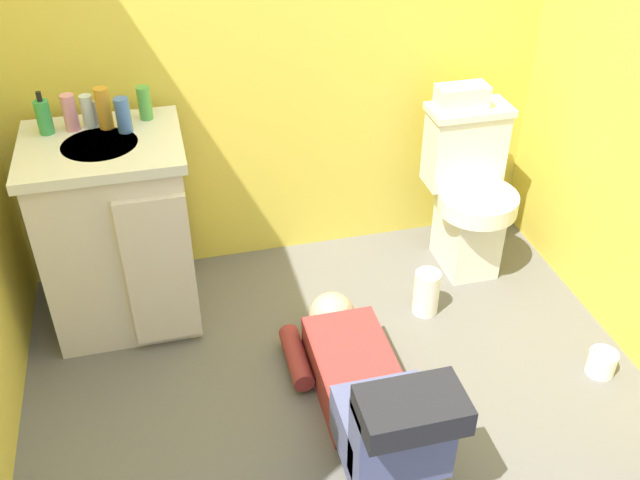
% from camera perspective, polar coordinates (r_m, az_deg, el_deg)
% --- Properties ---
extents(ground_plane, '(2.85, 2.99, 0.04)m').
position_cam_1_polar(ground_plane, '(2.77, 1.71, -12.51)').
color(ground_plane, '#615E58').
extents(toilet, '(0.36, 0.46, 0.75)m').
position_cam_1_polar(toilet, '(3.27, 11.85, 3.72)').
color(toilet, silver).
rests_on(toilet, ground_plane).
extents(vanity_cabinet, '(0.60, 0.53, 0.82)m').
position_cam_1_polar(vanity_cabinet, '(2.96, -15.96, 0.64)').
color(vanity_cabinet, beige).
rests_on(vanity_cabinet, ground_plane).
extents(faucet, '(0.02, 0.02, 0.10)m').
position_cam_1_polar(faucet, '(2.87, -17.50, 9.69)').
color(faucet, silver).
rests_on(faucet, vanity_cabinet).
extents(person_plumber, '(0.39, 1.06, 0.52)m').
position_cam_1_polar(person_plumber, '(2.53, 3.90, -12.03)').
color(person_plumber, maroon).
rests_on(person_plumber, ground_plane).
extents(tissue_box, '(0.22, 0.11, 0.10)m').
position_cam_1_polar(tissue_box, '(3.13, 11.36, 11.26)').
color(tissue_box, silver).
rests_on(tissue_box, toilet).
extents(soap_dispenser, '(0.06, 0.06, 0.17)m').
position_cam_1_polar(soap_dispenser, '(2.87, -21.36, 9.24)').
color(soap_dispenser, green).
rests_on(soap_dispenser, vanity_cabinet).
extents(bottle_pink, '(0.05, 0.05, 0.14)m').
position_cam_1_polar(bottle_pink, '(2.86, -19.50, 9.65)').
color(bottle_pink, pink).
rests_on(bottle_pink, vanity_cabinet).
extents(bottle_clear, '(0.05, 0.05, 0.13)m').
position_cam_1_polar(bottle_clear, '(2.87, -18.19, 9.82)').
color(bottle_clear, silver).
rests_on(bottle_clear, vanity_cabinet).
extents(bottle_amber, '(0.06, 0.06, 0.16)m').
position_cam_1_polar(bottle_amber, '(2.84, -17.02, 10.12)').
color(bottle_amber, gold).
rests_on(bottle_amber, vanity_cabinet).
extents(bottle_blue, '(0.06, 0.06, 0.13)m').
position_cam_1_polar(bottle_blue, '(2.79, -15.57, 9.67)').
color(bottle_blue, '#426BBE').
rests_on(bottle_blue, vanity_cabinet).
extents(bottle_green, '(0.05, 0.05, 0.13)m').
position_cam_1_polar(bottle_green, '(2.88, -13.94, 10.66)').
color(bottle_green, '#4EA146').
rests_on(bottle_green, vanity_cabinet).
extents(paper_towel_roll, '(0.11, 0.11, 0.21)m').
position_cam_1_polar(paper_towel_roll, '(3.07, 8.56, -4.20)').
color(paper_towel_roll, white).
rests_on(paper_towel_roll, ground_plane).
extents(toilet_paper_roll, '(0.11, 0.11, 0.10)m').
position_cam_1_polar(toilet_paper_roll, '(3.01, 21.74, -9.16)').
color(toilet_paper_roll, white).
rests_on(toilet_paper_roll, ground_plane).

